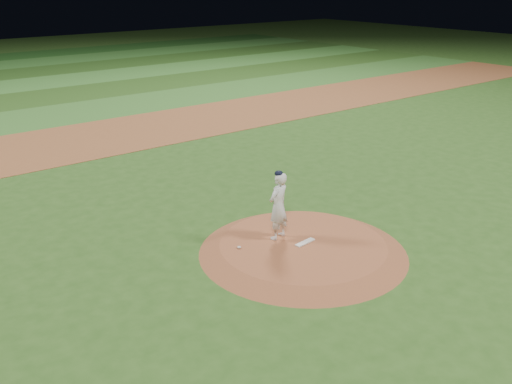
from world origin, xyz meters
The scene contains 8 objects.
ground centered at (0.00, 0.00, 0.00)m, with size 120.00×120.00×0.00m, color #2A501A.
infield_dirt_band centered at (0.00, 14.00, 0.01)m, with size 70.00×6.00×0.02m, color brown.
outfield_stripe_0 centered at (0.00, 19.50, 0.01)m, with size 70.00×5.00×0.02m, color #346B27.
outfield_stripe_1 centered at (0.00, 24.50, 0.01)m, with size 70.00×5.00×0.02m, color #264D18.
pitchers_mound centered at (0.00, 0.00, 0.12)m, with size 5.50×5.50×0.25m, color brown.
pitching_rubber centered at (0.06, -0.01, 0.27)m, with size 0.64×0.16×0.03m, color silver.
rosin_bag centered at (-1.49, 0.81, 0.28)m, with size 0.10×0.10×0.06m, color beige.
pitcher_on_mound centered at (-0.30, 0.67, 1.19)m, with size 0.76×0.59×1.91m.
Camera 1 is at (-9.35, -9.87, 6.89)m, focal length 40.00 mm.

